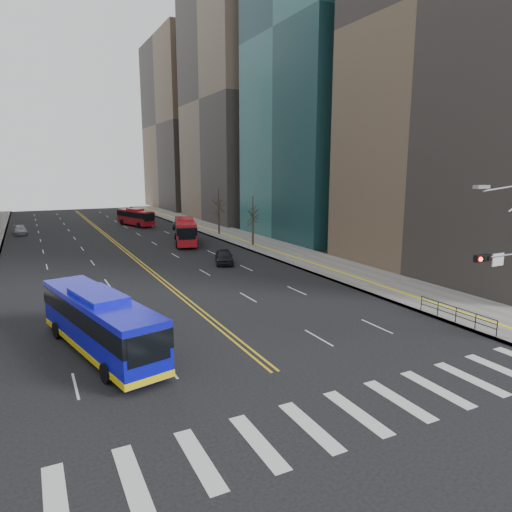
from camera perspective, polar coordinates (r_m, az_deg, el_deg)
ground at (r=20.35m, az=9.73°, el=-19.49°), size 220.00×220.00×0.00m
sidewalk_right at (r=66.14m, az=-1.15°, el=2.08°), size 7.00×130.00×0.15m
crosswalk at (r=20.35m, az=9.73°, el=-19.48°), size 26.70×4.00×0.01m
centerline at (r=70.55m, az=-17.71°, el=2.06°), size 0.55×100.00×0.01m
office_towers at (r=84.31m, az=-20.19°, el=19.63°), size 83.00×134.00×58.00m
pedestrian_railing at (r=33.33m, az=23.73°, el=-6.45°), size 0.06×6.06×1.02m
street_trees at (r=48.95m, az=-22.49°, el=3.79°), size 35.20×47.20×7.60m
blue_bus at (r=27.20m, az=-18.97°, el=-7.69°), size 5.23×12.35×3.52m
red_bus_near at (r=63.55m, az=-8.84°, el=3.31°), size 5.47×11.39×3.53m
red_bus_far at (r=85.10m, az=-14.85°, el=4.83°), size 4.88×10.01×3.13m
car_white at (r=33.85m, az=-19.75°, el=-6.00°), size 2.54×4.90×1.54m
car_dark_mid at (r=49.73m, az=-4.02°, el=-0.07°), size 3.32×4.97×1.57m
car_silver at (r=80.54m, az=-27.41°, el=2.87°), size 2.12×4.76×1.35m
car_dark_far at (r=79.42m, az=-9.55°, el=3.86°), size 3.61×5.33×1.36m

